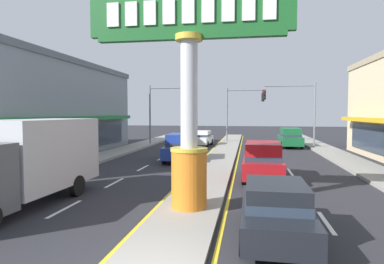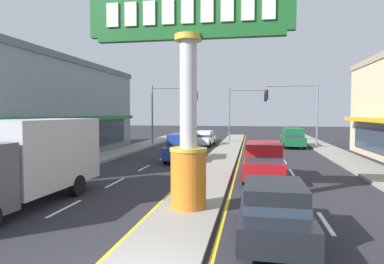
# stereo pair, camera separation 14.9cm
# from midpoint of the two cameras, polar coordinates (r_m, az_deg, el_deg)

# --- Properties ---
(median_strip) EXTENTS (2.12, 52.00, 0.14)m
(median_strip) POSITION_cam_midpoint_polar(r_m,az_deg,el_deg) (24.07, 4.67, -4.59)
(median_strip) COLOR gray
(median_strip) RESTS_ON ground
(sidewalk_left) EXTENTS (2.31, 60.00, 0.18)m
(sidewalk_left) POSITION_cam_midpoint_polar(r_m,az_deg,el_deg) (24.53, -16.81, -4.52)
(sidewalk_left) COLOR gray
(sidewalk_left) RESTS_ON ground
(sidewalk_right) EXTENTS (2.31, 60.00, 0.18)m
(sidewalk_right) POSITION_cam_midpoint_polar(r_m,az_deg,el_deg) (23.02, 26.74, -5.24)
(sidewalk_right) COLOR gray
(sidewalk_right) RESTS_ON ground
(lane_markings) EXTENTS (8.86, 52.00, 0.01)m
(lane_markings) POSITION_cam_midpoint_polar(r_m,az_deg,el_deg) (22.75, 4.38, -5.22)
(lane_markings) COLOR silver
(lane_markings) RESTS_ON ground
(district_sign) EXTENTS (6.87, 1.27, 7.44)m
(district_sign) POSITION_cam_midpoint_polar(r_m,az_deg,el_deg) (11.19, -0.90, 6.77)
(district_sign) COLOR orange
(district_sign) RESTS_ON median_strip
(storefront_left) EXTENTS (10.13, 22.82, 7.46)m
(storefront_left) POSITION_cam_midpoint_polar(r_m,az_deg,el_deg) (28.54, -27.85, 3.65)
(storefront_left) COLOR gray
(storefront_left) RESTS_ON ground
(traffic_light_left_side) EXTENTS (4.86, 0.46, 6.20)m
(traffic_light_left_side) POSITION_cam_midpoint_polar(r_m,az_deg,el_deg) (34.15, -4.54, 4.76)
(traffic_light_left_side) COLOR slate
(traffic_light_left_side) RESTS_ON ground
(traffic_light_right_side) EXTENTS (4.86, 0.46, 6.20)m
(traffic_light_right_side) POSITION_cam_midpoint_polar(r_m,az_deg,el_deg) (32.56, 17.18, 4.70)
(traffic_light_right_side) COLOR slate
(traffic_light_right_side) RESTS_ON ground
(traffic_light_median_far) EXTENTS (4.20, 0.46, 6.20)m
(traffic_light_median_far) POSITION_cam_midpoint_polar(r_m,az_deg,el_deg) (37.64, 8.20, 4.52)
(traffic_light_median_far) COLOR slate
(traffic_light_median_far) RESTS_ON ground
(box_truck_near_right_lane) EXTENTS (2.48, 6.99, 3.12)m
(box_truck_near_right_lane) POSITION_cam_midpoint_polar(r_m,az_deg,el_deg) (13.50, -26.78, -4.17)
(box_truck_near_right_lane) COLOR #4C5156
(box_truck_near_right_lane) RESTS_ON ground
(suv_far_right_lane) EXTENTS (2.15, 4.69, 1.90)m
(suv_far_right_lane) POSITION_cam_midpoint_polar(r_m,az_deg,el_deg) (23.35, -2.19, -2.56)
(suv_far_right_lane) COLOR navy
(suv_far_right_lane) RESTS_ON ground
(sedan_near_left_lane) EXTENTS (1.86, 4.31, 1.53)m
(sedan_near_left_lane) POSITION_cam_midpoint_polar(r_m,az_deg,el_deg) (9.38, 13.70, -12.75)
(sedan_near_left_lane) COLOR black
(sedan_near_left_lane) RESTS_ON ground
(suv_mid_left_lane) EXTENTS (2.05, 4.64, 1.90)m
(suv_mid_left_lane) POSITION_cam_midpoint_polar(r_m,az_deg,el_deg) (17.10, 11.81, -4.78)
(suv_mid_left_lane) COLOR maroon
(suv_mid_left_lane) RESTS_ON ground
(suv_far_left_oncoming) EXTENTS (2.06, 4.65, 1.90)m
(suv_far_left_oncoming) POSITION_cam_midpoint_polar(r_m,az_deg,el_deg) (33.65, 16.37, -0.90)
(suv_far_left_oncoming) COLOR #14562D
(suv_far_left_oncoming) RESTS_ON ground
(sedan_kerb_right) EXTENTS (2.02, 4.39, 1.53)m
(sedan_kerb_right) POSITION_cam_midpoint_polar(r_m,az_deg,el_deg) (34.07, 1.57, -1.05)
(sedan_kerb_right) COLOR white
(sedan_kerb_right) RESTS_ON ground
(street_bench) EXTENTS (0.48, 1.60, 0.88)m
(street_bench) POSITION_cam_midpoint_polar(r_m,az_deg,el_deg) (17.06, -28.45, -6.27)
(street_bench) COLOR #232328
(street_bench) RESTS_ON sidewalk_left
(pedestrian_near_kerb) EXTENTS (0.44, 0.44, 1.69)m
(pedestrian_near_kerb) POSITION_cam_midpoint_polar(r_m,az_deg,el_deg) (23.49, -18.20, -2.31)
(pedestrian_near_kerb) COLOR #B7B2AD
(pedestrian_near_kerb) RESTS_ON sidewalk_left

